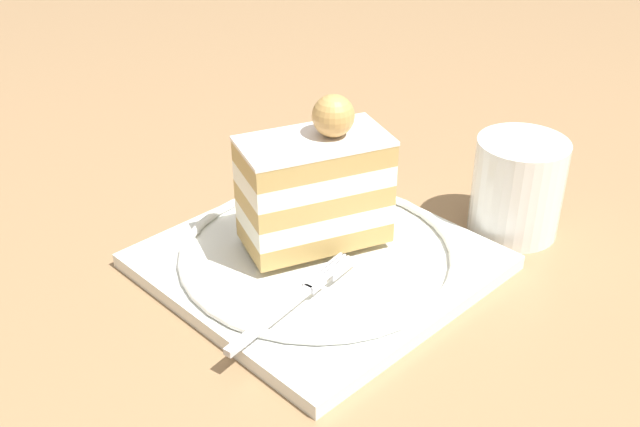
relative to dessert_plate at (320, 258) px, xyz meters
The scene contains 5 objects.
ground_plane 0.01m from the dessert_plate, 81.91° to the left, with size 2.40×2.40×0.00m, color #916E4A.
dessert_plate is the anchor object (origin of this frame).
cake_slice 0.06m from the dessert_plate, 109.69° to the right, with size 0.12×0.08×0.11m.
fork 0.07m from the dessert_plate, 42.63° to the left, with size 0.13×0.05×0.00m.
drink_glass_near 0.17m from the dessert_plate, 165.27° to the left, with size 0.07×0.07×0.08m.
Camera 1 is at (0.26, 0.39, 0.34)m, focal length 42.53 mm.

